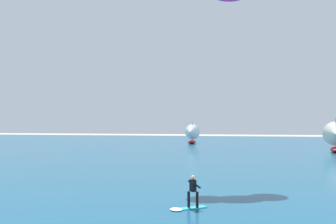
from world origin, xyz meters
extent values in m
cube|color=navy|center=(0.00, 51.42, 0.05)|extent=(160.00, 90.00, 0.10)
cube|color=#26B2CC|center=(2.29, 12.68, 0.12)|extent=(1.42, 1.13, 0.05)
cylinder|color=black|center=(2.07, 12.68, 0.55)|extent=(0.14, 0.14, 0.80)
cylinder|color=black|center=(2.51, 12.68, 0.55)|extent=(0.14, 0.14, 0.80)
cube|color=black|center=(2.29, 12.68, 1.25)|extent=(0.38, 0.42, 0.60)
sphere|color=beige|center=(2.29, 12.68, 1.66)|extent=(0.22, 0.22, 0.22)
cylinder|color=black|center=(2.24, 12.91, 1.30)|extent=(0.47, 0.35, 0.39)
cylinder|color=black|center=(2.48, 12.54, 1.30)|extent=(0.47, 0.35, 0.39)
ellipsoid|color=white|center=(1.49, 12.16, 0.14)|extent=(0.88, 0.91, 0.08)
ellipsoid|color=maroon|center=(19.46, 47.24, 0.48)|extent=(2.44, 4.30, 0.76)
cylinder|color=silver|center=(19.51, 47.43, 2.90)|extent=(0.13, 0.13, 4.07)
cone|color=silver|center=(19.27, 46.57, 2.70)|extent=(3.77, 2.63, 3.42)
ellipsoid|color=maroon|center=(-2.14, 61.91, 0.43)|extent=(2.01, 3.73, 0.66)
cylinder|color=silver|center=(-2.10, 62.07, 2.54)|extent=(0.11, 0.11, 3.55)
cone|color=white|center=(-2.28, 61.32, 2.36)|extent=(3.26, 2.20, 2.98)
camera|label=1|loc=(3.84, -5.17, 4.57)|focal=37.37mm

